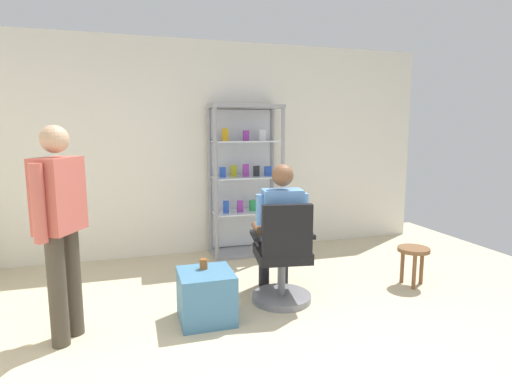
# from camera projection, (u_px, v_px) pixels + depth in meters

# --- Properties ---
(ground_plane) EXTENTS (7.20, 7.20, 0.00)m
(ground_plane) POSITION_uv_depth(u_px,v_px,m) (299.00, 377.00, 2.67)
(ground_plane) COLOR #C6B793
(back_wall) EXTENTS (6.00, 0.10, 2.70)m
(back_wall) POSITION_uv_depth(u_px,v_px,m) (210.00, 149.00, 5.30)
(back_wall) COLOR silver
(back_wall) RESTS_ON ground
(display_cabinet_main) EXTENTS (0.90, 0.45, 1.90)m
(display_cabinet_main) POSITION_uv_depth(u_px,v_px,m) (244.00, 180.00, 5.25)
(display_cabinet_main) COLOR gray
(display_cabinet_main) RESTS_ON ground
(office_chair) EXTENTS (0.60, 0.56, 0.96)m
(office_chair) POSITION_uv_depth(u_px,v_px,m) (283.00, 262.00, 3.75)
(office_chair) COLOR slate
(office_chair) RESTS_ON ground
(seated_shopkeeper) EXTENTS (0.53, 0.60, 1.29)m
(seated_shopkeeper) POSITION_uv_depth(u_px,v_px,m) (280.00, 224.00, 3.86)
(seated_shopkeeper) COLOR black
(seated_shopkeeper) RESTS_ON ground
(storage_crate) EXTENTS (0.45, 0.45, 0.42)m
(storage_crate) POSITION_uv_depth(u_px,v_px,m) (206.00, 296.00, 3.44)
(storage_crate) COLOR teal
(storage_crate) RESTS_ON ground
(tea_glass) EXTENTS (0.07, 0.07, 0.09)m
(tea_glass) POSITION_uv_depth(u_px,v_px,m) (204.00, 264.00, 3.47)
(tea_glass) COLOR brown
(tea_glass) RESTS_ON storage_crate
(standing_customer) EXTENTS (0.36, 0.47, 1.63)m
(standing_customer) POSITION_uv_depth(u_px,v_px,m) (60.00, 221.00, 3.01)
(standing_customer) COLOR #3F382D
(standing_customer) RESTS_ON ground
(wooden_stool) EXTENTS (0.32, 0.32, 0.40)m
(wooden_stool) POSITION_uv_depth(u_px,v_px,m) (413.00, 255.00, 4.20)
(wooden_stool) COLOR brown
(wooden_stool) RESTS_ON ground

